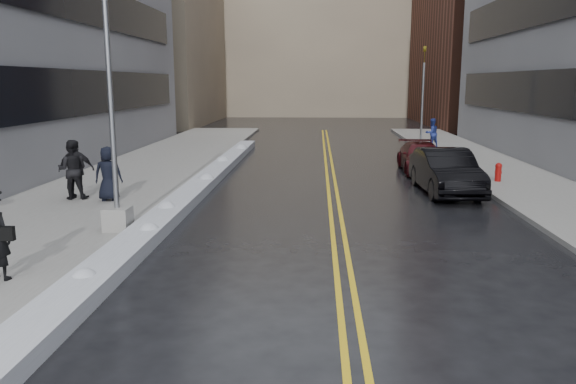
# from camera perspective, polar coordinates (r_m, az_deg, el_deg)

# --- Properties ---
(ground) EXTENTS (160.00, 160.00, 0.00)m
(ground) POSITION_cam_1_polar(r_m,az_deg,el_deg) (12.84, -5.77, -6.98)
(ground) COLOR black
(ground) RESTS_ON ground
(sidewalk_west) EXTENTS (5.50, 50.00, 0.15)m
(sidewalk_west) POSITION_cam_1_polar(r_m,az_deg,el_deg) (23.67, -15.95, 1.21)
(sidewalk_west) COLOR gray
(sidewalk_west) RESTS_ON ground
(sidewalk_east) EXTENTS (4.00, 50.00, 0.15)m
(sidewalk_east) POSITION_cam_1_polar(r_m,az_deg,el_deg) (23.81, 22.80, 0.82)
(sidewalk_east) COLOR gray
(sidewalk_east) RESTS_ON ground
(lane_line_left) EXTENTS (0.12, 50.00, 0.01)m
(lane_line_left) POSITION_cam_1_polar(r_m,az_deg,el_deg) (22.41, 4.06, 0.89)
(lane_line_left) COLOR gold
(lane_line_left) RESTS_ON ground
(lane_line_right) EXTENTS (0.12, 50.00, 0.01)m
(lane_line_right) POSITION_cam_1_polar(r_m,az_deg,el_deg) (22.42, 4.83, 0.88)
(lane_line_right) COLOR gold
(lane_line_right) RESTS_ON ground
(snow_ridge) EXTENTS (0.90, 30.00, 0.34)m
(snow_ridge) POSITION_cam_1_polar(r_m,az_deg,el_deg) (20.87, -9.13, 0.48)
(snow_ridge) COLOR silver
(snow_ridge) RESTS_ON ground
(building_west_far) EXTENTS (14.00, 22.00, 18.00)m
(building_west_far) POSITION_cam_1_polar(r_m,az_deg,el_deg) (58.91, -14.78, 15.67)
(building_west_far) COLOR gray
(building_west_far) RESTS_ON ground
(building_far) EXTENTS (36.00, 16.00, 22.00)m
(building_far) POSITION_cam_1_polar(r_m,az_deg,el_deg) (72.39, 3.18, 16.68)
(building_far) COLOR gray
(building_far) RESTS_ON ground
(lamppost) EXTENTS (0.65, 0.65, 7.62)m
(lamppost) POSITION_cam_1_polar(r_m,az_deg,el_deg) (15.06, -17.35, 5.12)
(lamppost) COLOR gray
(lamppost) RESTS_ON sidewalk_west
(fire_hydrant) EXTENTS (0.26, 0.26, 0.73)m
(fire_hydrant) POSITION_cam_1_polar(r_m,az_deg,el_deg) (23.42, 20.58, 2.00)
(fire_hydrant) COLOR maroon
(fire_hydrant) RESTS_ON sidewalk_east
(traffic_signal) EXTENTS (0.16, 0.20, 6.00)m
(traffic_signal) POSITION_cam_1_polar(r_m,az_deg,el_deg) (36.65, 13.55, 9.93)
(traffic_signal) COLOR gray
(traffic_signal) RESTS_ON sidewalk_east
(pedestrian_b) EXTENTS (1.04, 0.86, 1.96)m
(pedestrian_b) POSITION_cam_1_polar(r_m,az_deg,el_deg) (19.85, -21.04, 2.14)
(pedestrian_b) COLOR black
(pedestrian_b) RESTS_ON sidewalk_west
(pedestrian_c) EXTENTS (0.96, 0.72, 1.78)m
(pedestrian_c) POSITION_cam_1_polar(r_m,az_deg,el_deg) (19.19, -17.80, 1.79)
(pedestrian_c) COLOR black
(pedestrian_c) RESTS_ON sidewalk_west
(pedestrian_d) EXTENTS (1.21, 0.65, 1.95)m
(pedestrian_d) POSITION_cam_1_polar(r_m,az_deg,el_deg) (19.86, -20.70, 2.16)
(pedestrian_d) COLOR black
(pedestrian_d) RESTS_ON sidewalk_west
(pedestrian_east) EXTENTS (1.03, 0.93, 1.72)m
(pedestrian_east) POSITION_cam_1_polar(r_m,az_deg,el_deg) (34.27, 14.40, 5.82)
(pedestrian_east) COLOR navy
(pedestrian_east) RESTS_ON sidewalk_east
(car_black) EXTENTS (1.91, 4.94, 1.61)m
(car_black) POSITION_cam_1_polar(r_m,az_deg,el_deg) (21.01, 15.74, 2.02)
(car_black) COLOR black
(car_black) RESTS_ON ground
(car_maroon) EXTENTS (1.90, 4.52, 1.30)m
(car_maroon) POSITION_cam_1_polar(r_m,az_deg,el_deg) (25.86, 13.41, 3.43)
(car_maroon) COLOR #36080C
(car_maroon) RESTS_ON ground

